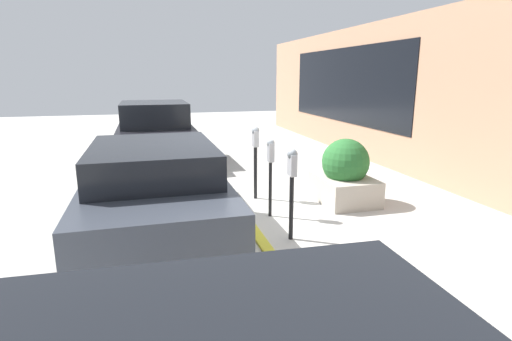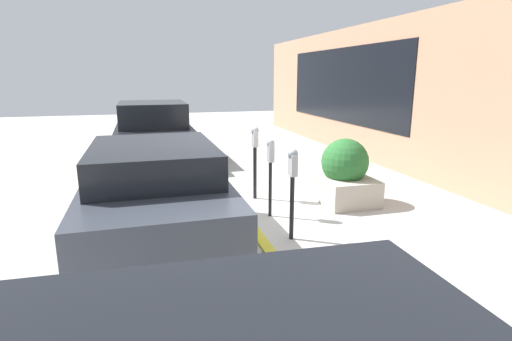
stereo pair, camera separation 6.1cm
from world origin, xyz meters
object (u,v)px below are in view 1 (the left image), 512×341
Objects in this scene: parking_meter_second at (270,162)px; planter_box at (345,175)px; parking_meter_middle at (255,149)px; parked_car_rear at (155,131)px; parking_meter_nearest at (292,177)px; parked_car_middle at (155,184)px.

parking_meter_second is 1.70m from planter_box.
parking_meter_second is at bearing 178.91° from parking_meter_middle.
parking_meter_second is 1.07× the size of planter_box.
parked_car_rear is (5.34, 1.77, -0.12)m from parking_meter_second.
parking_meter_nearest is 1.01× the size of parking_meter_second.
parking_meter_nearest is at bearing 131.91° from planter_box.
parking_meter_middle is at bearing 67.62° from planter_box.
parked_car_rear is (6.37, 1.77, -0.12)m from parking_meter_nearest.
parking_meter_second is 0.94× the size of parking_meter_middle.
parked_car_rear is at bearing 34.28° from planter_box.
parked_car_middle is (-0.64, 3.50, 0.23)m from planter_box.
parked_car_middle is (0.79, 1.90, -0.19)m from parking_meter_nearest.
planter_box is (1.43, -1.59, -0.42)m from parking_meter_nearest.
planter_box is at bearing -75.98° from parking_meter_second.
parking_meter_middle is 1.77m from planter_box.
parked_car_middle reaches higher than parking_meter_second.
parking_meter_nearest reaches higher than planter_box.
parking_meter_middle is at bearing -0.40° from parking_meter_nearest.
planter_box is at bearing -48.09° from parking_meter_nearest.
parked_car_rear is at bearing 15.56° from parking_meter_nearest.
parking_meter_second is 1.92m from parked_car_middle.
parking_meter_middle reaches higher than parked_car_middle.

